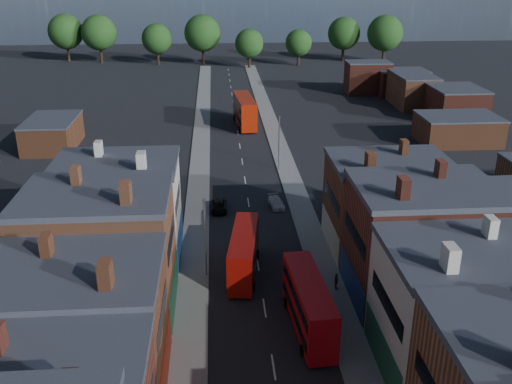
{
  "coord_description": "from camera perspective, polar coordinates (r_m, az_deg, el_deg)",
  "views": [
    {
      "loc": [
        -3.87,
        -18.99,
        28.75
      ],
      "look_at": [
        0.0,
        34.52,
        6.91
      ],
      "focal_mm": 40.0,
      "sensor_mm": 36.0,
      "label": 1
    }
  ],
  "objects": [
    {
      "name": "car_3",
      "position": [
        71.59,
        2.04,
        -1.05
      ],
      "size": [
        2.04,
        4.04,
        1.12
      ],
      "primitive_type": "imported",
      "rotation": [
        0.0,
        0.0,
        0.12
      ],
      "color": "silver",
      "rests_on": "ground"
    },
    {
      "name": "bus_1",
      "position": [
        48.07,
        5.29,
        -11.1
      ],
      "size": [
        3.21,
        10.72,
        4.57
      ],
      "rotation": [
        0.0,
        0.0,
        0.07
      ],
      "color": "red",
      "rests_on": "ground"
    },
    {
      "name": "bus_0",
      "position": [
        55.89,
        -1.22,
        -6.04
      ],
      "size": [
        3.63,
        10.33,
        4.37
      ],
      "rotation": [
        0.0,
        0.0,
        -0.13
      ],
      "color": "#AB0F09",
      "rests_on": "ground"
    },
    {
      "name": "bus_2",
      "position": [
        106.76,
        -1.14,
        8.15
      ],
      "size": [
        3.95,
        12.78,
        5.43
      ],
      "rotation": [
        0.0,
        0.0,
        0.08
      ],
      "color": "#9C1B06",
      "rests_on": "ground"
    },
    {
      "name": "lamp_post_3",
      "position": [
        83.06,
        2.32,
        5.3
      ],
      "size": [
        0.25,
        0.7,
        8.12
      ],
      "color": "slate",
      "rests_on": "ground"
    },
    {
      "name": "car_2",
      "position": [
        70.54,
        -3.74,
        -1.44
      ],
      "size": [
        1.91,
        4.13,
        1.15
      ],
      "primitive_type": "imported",
      "rotation": [
        0.0,
        0.0,
        -0.0
      ],
      "color": "black",
      "rests_on": "ground"
    },
    {
      "name": "ped_3",
      "position": [
        54.44,
        8.03,
        -8.83
      ],
      "size": [
        0.46,
        0.96,
        1.62
      ],
      "primitive_type": "imported",
      "rotation": [
        0.0,
        0.0,
        1.6
      ],
      "color": "#5D564F",
      "rests_on": "pavement_east"
    },
    {
      "name": "pavement_west",
      "position": [
        74.76,
        -5.83,
        -0.54
      ],
      "size": [
        3.0,
        200.0,
        0.12
      ],
      "primitive_type": "cube",
      "color": "gray",
      "rests_on": "ground"
    },
    {
      "name": "lamp_post_2",
      "position": [
        54.59,
        -5.12,
        -4.08
      ],
      "size": [
        0.25,
        0.7,
        8.12
      ],
      "color": "slate",
      "rests_on": "ground"
    },
    {
      "name": "pavement_east",
      "position": [
        75.43,
        4.08,
        -0.26
      ],
      "size": [
        3.0,
        200.0,
        0.12
      ],
      "primitive_type": "cube",
      "color": "gray",
      "rests_on": "ground"
    }
  ]
}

